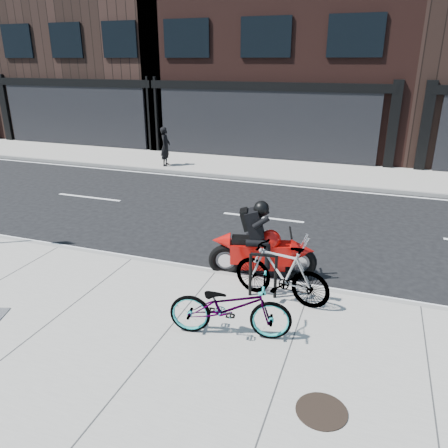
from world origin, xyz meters
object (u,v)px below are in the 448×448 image
at_px(motorcycle, 267,247).
at_px(pedestrian, 165,146).
at_px(bicycle_rear, 281,273).
at_px(manhole_cover, 322,411).
at_px(bicycle_front, 230,307).
at_px(bike_rack, 263,272).

distance_m(motorcycle, pedestrian, 10.44).
xyz_separation_m(bicycle_rear, pedestrian, (-6.97, 9.23, 0.25)).
relative_size(motorcycle, manhole_cover, 3.39).
height_order(bicycle_front, bicycle_rear, bicycle_rear).
distance_m(bicycle_front, bicycle_rear, 1.46).
bearing_deg(manhole_cover, motorcycle, 114.49).
height_order(bike_rack, bicycle_rear, bicycle_rear).
bearing_deg(bike_rack, motorcycle, 99.82).
xyz_separation_m(bike_rack, manhole_cover, (1.45, -2.55, -0.51)).
bearing_deg(motorcycle, pedestrian, 113.51).
height_order(bicycle_rear, manhole_cover, bicycle_rear).
xyz_separation_m(bicycle_rear, motorcycle, (-0.52, 1.03, 0.00)).
bearing_deg(motorcycle, bike_rack, -94.86).
relative_size(bike_rack, bicycle_rear, 0.48).
xyz_separation_m(bicycle_front, manhole_cover, (1.64, -1.19, -0.51)).
distance_m(pedestrian, manhole_cover, 14.31).
relative_size(bike_rack, bicycle_front, 0.45).
xyz_separation_m(bicycle_front, bicycle_rear, (0.52, 1.36, 0.04)).
bearing_deg(pedestrian, motorcycle, -152.39).
bearing_deg(motorcycle, bicycle_front, -104.78).
xyz_separation_m(bike_rack, pedestrian, (-6.63, 9.23, 0.28)).
bearing_deg(manhole_cover, bicycle_front, 143.88).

